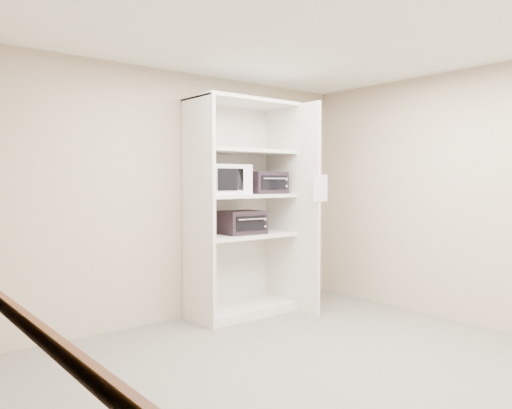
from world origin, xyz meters
TOP-DOWN VIEW (x-y plane):
  - floor at (0.00, 0.00)m, footprint 4.50×4.00m
  - ceiling at (0.00, 0.00)m, footprint 4.50×4.00m
  - wall_back at (0.00, 2.00)m, footprint 4.50×0.02m
  - wall_right at (2.25, 0.00)m, footprint 0.02×4.00m
  - shelving_unit at (0.67, 1.70)m, footprint 1.24×0.92m
  - microwave at (0.34, 1.72)m, footprint 0.55×0.42m
  - toaster_oven_upper at (0.91, 1.64)m, footprint 0.45×0.35m
  - toaster_oven_lower at (0.60, 1.68)m, footprint 0.49×0.39m
  - paper_sign at (1.23, 1.07)m, footprint 0.23×0.02m
  - chair_rail at (-2.23, 0.00)m, footprint 0.04×3.98m

SIDE VIEW (x-z plane):
  - floor at x=0.00m, z-range -0.01..0.01m
  - chair_rail at x=-2.23m, z-range 0.86..0.94m
  - toaster_oven_lower at x=0.60m, z-range 0.92..1.18m
  - shelving_unit at x=0.67m, z-range -0.08..2.34m
  - wall_back at x=0.00m, z-range 0.00..2.70m
  - wall_right at x=2.25m, z-range 0.00..2.70m
  - paper_sign at x=1.23m, z-range 1.29..1.58m
  - toaster_oven_upper at x=0.91m, z-range 1.37..1.62m
  - microwave at x=0.34m, z-range 1.37..1.70m
  - ceiling at x=0.00m, z-range 2.70..2.71m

